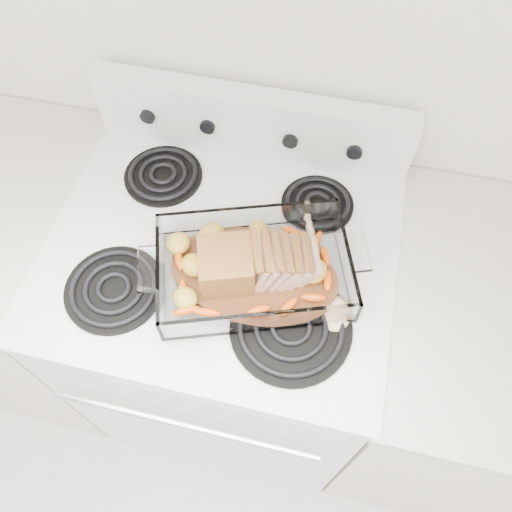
% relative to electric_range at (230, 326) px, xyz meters
% --- Properties ---
extents(electric_range, '(0.78, 0.70, 1.12)m').
position_rel_electric_range_xyz_m(electric_range, '(0.00, 0.00, 0.00)').
color(electric_range, silver).
rests_on(electric_range, ground).
extents(counter_left, '(0.58, 0.68, 0.93)m').
position_rel_electric_range_xyz_m(counter_left, '(-0.67, -0.00, -0.02)').
color(counter_left, silver).
rests_on(counter_left, ground).
extents(counter_right, '(0.58, 0.68, 0.93)m').
position_rel_electric_range_xyz_m(counter_right, '(0.66, -0.00, -0.02)').
color(counter_right, silver).
rests_on(counter_right, ground).
extents(baking_dish, '(0.39, 0.26, 0.08)m').
position_rel_electric_range_xyz_m(baking_dish, '(0.09, -0.06, 0.48)').
color(baking_dish, white).
rests_on(baking_dish, electric_range).
extents(pork_roast, '(0.25, 0.11, 0.09)m').
position_rel_electric_range_xyz_m(pork_roast, '(0.08, -0.06, 0.51)').
color(pork_roast, olive).
rests_on(pork_roast, baking_dish).
extents(roast_vegetables, '(0.34, 0.18, 0.04)m').
position_rel_electric_range_xyz_m(roast_vegetables, '(0.09, -0.03, 0.49)').
color(roast_vegetables, '#F04100').
rests_on(roast_vegetables, baking_dish).
extents(wooden_spoon, '(0.14, 0.28, 0.02)m').
position_rel_electric_range_xyz_m(wooden_spoon, '(0.25, -0.06, 0.46)').
color(wooden_spoon, '#DCBC8A').
rests_on(wooden_spoon, electric_range).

